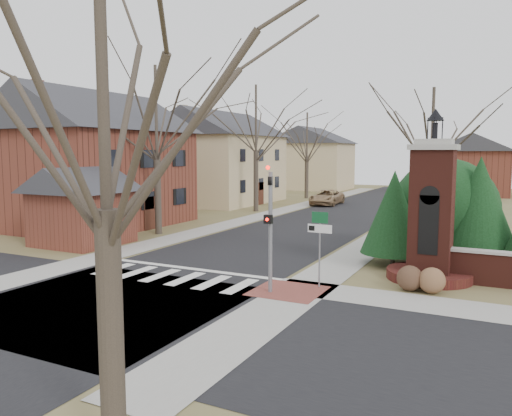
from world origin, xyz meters
The scene contains 28 objects.
ground centered at (0.00, 0.00, 0.00)m, with size 120.00×120.00×0.00m, color brown.
main_street centered at (0.00, 22.00, 0.01)m, with size 8.00×70.00×0.01m, color black.
cross_street centered at (0.00, -3.00, 0.01)m, with size 120.00×8.00×0.01m, color black.
crosswalk_zone centered at (0.00, 0.80, 0.01)m, with size 8.00×2.20×0.02m, color silver.
stop_bar centered at (0.00, 2.30, 0.01)m, with size 8.00×0.35×0.02m, color silver.
sidewalk_right_main centered at (5.20, 22.00, 0.01)m, with size 2.00×60.00×0.02m, color gray.
sidewalk_left centered at (-5.20, 22.00, 0.01)m, with size 2.00×60.00×0.02m, color gray.
curb_apron centered at (4.80, 1.00, 0.01)m, with size 2.40×2.40×0.02m, color brown.
traffic_signal_pole centered at (4.30, 0.57, 2.59)m, with size 0.28×0.41×4.50m.
sign_post centered at (5.59, 1.99, 1.95)m, with size 0.90×0.07×2.75m.
brick_gate_monument centered at (9.00, 4.99, 2.17)m, with size 3.20×3.20×6.47m.
house_brick_left centered at (-13.01, 9.99, 4.66)m, with size 9.80×11.80×9.42m.
house_stucco_left centered at (-13.50, 27.00, 4.59)m, with size 9.80×12.80×9.28m.
garage_left centered at (-8.52, 4.49, 2.24)m, with size 4.80×4.80×4.29m.
house_distant_left centered at (-12.01, 48.00, 4.25)m, with size 10.80×8.80×8.53m.
house_distant_right centered at (7.99, 47.99, 3.65)m, with size 8.80×8.80×7.30m.
evergreen_near centered at (7.20, 7.00, 2.30)m, with size 2.80×2.80×4.10m.
evergreen_mid centered at (10.50, 8.20, 2.60)m, with size 3.40×3.40×4.70m.
evergreen_mass centered at (9.00, 9.50, 2.40)m, with size 4.80×4.80×4.80m, color black.
bare_tree_0 centered at (-7.00, 9.00, 7.70)m, with size 8.05×8.05×11.15m.
bare_tree_1 centered at (-7.00, 22.00, 8.03)m, with size 8.40×8.40×11.64m.
bare_tree_2 centered at (-7.50, 35.00, 7.03)m, with size 7.35×7.35×10.19m.
bare_tree_3 centered at (7.50, 16.00, 6.69)m, with size 7.00×7.00×9.70m.
bare_tree_4 centered at (6.00, -9.00, 6.35)m, with size 6.65×6.65×9.21m.
pickup_truck centered at (-3.40, 29.53, 0.69)m, with size 2.30×5.00×1.39m, color #9B7A54.
distant_car centered at (3.04, 45.44, 0.71)m, with size 1.50×4.30×1.42m, color #2D2E33.
dry_shrub_left centered at (8.60, 3.00, 0.45)m, with size 0.90×0.90×0.90m, color #4C3323.
dry_shrub_right centered at (9.35, 3.00, 0.45)m, with size 0.91×0.91×0.91m, color brown.
Camera 1 is at (11.45, -14.76, 4.86)m, focal length 35.00 mm.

